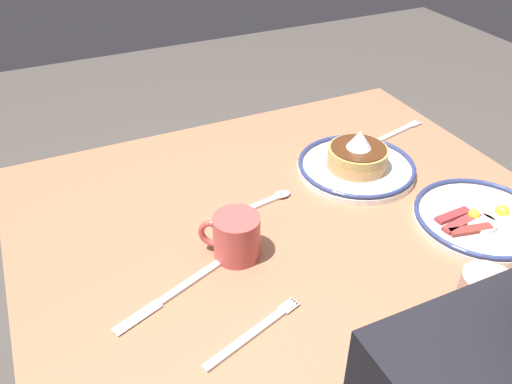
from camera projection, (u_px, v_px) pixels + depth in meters
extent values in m
cube|color=#A56B4B|center=(283.00, 218.00, 1.14)|extent=(1.10, 0.84, 0.05)
cylinder|color=#8C5B40|center=(357.00, 212.00, 1.75)|extent=(0.05, 0.05, 0.67)
cylinder|color=#8C5B40|center=(72.00, 299.00, 1.43)|extent=(0.05, 0.05, 0.67)
cylinder|color=white|center=(356.00, 169.00, 1.24)|extent=(0.27, 0.27, 0.01)
torus|color=navy|center=(356.00, 164.00, 1.23)|extent=(0.27, 0.27, 0.01)
cylinder|color=tan|center=(356.00, 164.00, 1.23)|extent=(0.14, 0.14, 0.01)
cylinder|color=tan|center=(357.00, 160.00, 1.22)|extent=(0.14, 0.14, 0.01)
cylinder|color=tan|center=(358.00, 155.00, 1.21)|extent=(0.14, 0.14, 0.01)
cylinder|color=tan|center=(358.00, 151.00, 1.21)|extent=(0.14, 0.14, 0.01)
cylinder|color=#4C2814|center=(359.00, 148.00, 1.20)|extent=(0.13, 0.13, 0.00)
cone|color=white|center=(360.00, 139.00, 1.19)|extent=(0.06, 0.06, 0.04)
cylinder|color=silver|center=(480.00, 220.00, 1.08)|extent=(0.27, 0.27, 0.01)
torus|color=navy|center=(481.00, 216.00, 1.07)|extent=(0.27, 0.27, 0.01)
cylinder|color=white|center=(498.00, 212.00, 1.08)|extent=(0.08, 0.08, 0.01)
sphere|color=yellow|center=(502.00, 212.00, 1.07)|extent=(0.03, 0.03, 0.03)
cylinder|color=white|center=(481.00, 223.00, 1.05)|extent=(0.06, 0.06, 0.01)
sphere|color=yellow|center=(474.00, 215.00, 1.07)|extent=(0.02, 0.02, 0.02)
cube|color=maroon|center=(453.00, 215.00, 1.07)|extent=(0.08, 0.02, 0.01)
cube|color=#953332|center=(462.00, 222.00, 1.05)|extent=(0.10, 0.03, 0.01)
cube|color=maroon|center=(471.00, 230.00, 1.03)|extent=(0.09, 0.04, 0.01)
cylinder|color=#BF4C47|center=(237.00, 237.00, 0.98)|extent=(0.09, 0.09, 0.09)
torus|color=#BF4C47|center=(214.00, 234.00, 0.98)|extent=(0.06, 0.05, 0.06)
cylinder|color=brown|center=(237.00, 225.00, 0.96)|extent=(0.07, 0.07, 0.01)
cube|color=silver|center=(252.00, 334.00, 0.84)|extent=(0.19, 0.07, 0.01)
cube|color=silver|center=(293.00, 309.00, 0.89)|extent=(0.03, 0.01, 0.00)
cube|color=silver|center=(291.00, 307.00, 0.89)|extent=(0.03, 0.01, 0.00)
cube|color=silver|center=(288.00, 305.00, 0.89)|extent=(0.03, 0.01, 0.00)
cube|color=silver|center=(286.00, 303.00, 0.90)|extent=(0.03, 0.01, 0.00)
cube|color=silver|center=(395.00, 133.00, 1.38)|extent=(0.18, 0.06, 0.01)
cube|color=silver|center=(418.00, 125.00, 1.42)|extent=(0.03, 0.01, 0.00)
cube|color=silver|center=(416.00, 124.00, 1.42)|extent=(0.03, 0.01, 0.00)
cube|color=silver|center=(414.00, 123.00, 1.43)|extent=(0.03, 0.01, 0.00)
cube|color=silver|center=(412.00, 122.00, 1.43)|extent=(0.03, 0.01, 0.00)
cube|color=silver|center=(179.00, 289.00, 0.92)|extent=(0.19, 0.08, 0.01)
cube|color=silver|center=(138.00, 317.00, 0.87)|extent=(0.09, 0.05, 0.00)
cube|color=silver|center=(249.00, 209.00, 1.11)|extent=(0.19, 0.05, 0.01)
ellipsoid|color=silver|center=(282.00, 194.00, 1.15)|extent=(0.04, 0.03, 0.01)
cylinder|color=#E2A58C|center=(467.00, 340.00, 0.79)|extent=(0.09, 0.09, 0.26)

